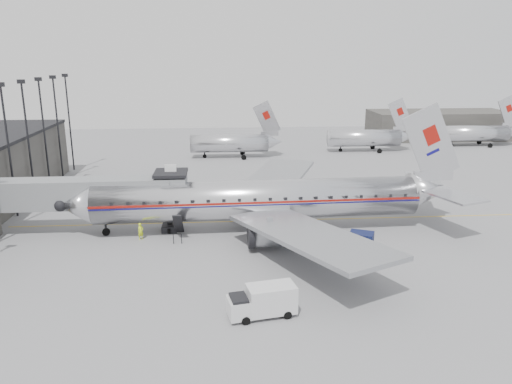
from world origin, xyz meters
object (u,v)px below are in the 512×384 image
baggage_cart_navy (361,241)px  ramp_worker (141,231)px  airliner (265,200)px  service_van (263,301)px

baggage_cart_navy → ramp_worker: bearing=-167.7°
ramp_worker → airliner: bearing=-36.0°
airliner → baggage_cart_navy: airliner is taller
airliner → baggage_cart_navy: bearing=-38.8°
baggage_cart_navy → ramp_worker: (-21.48, 4.59, -0.10)m
airliner → service_van: (-1.87, -18.18, -2.17)m
service_van → ramp_worker: (-10.98, 16.24, -0.33)m
baggage_cart_navy → service_van: bearing=-107.7°
airliner → service_van: airliner is taller
airliner → baggage_cart_navy: (8.64, -6.53, -2.40)m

